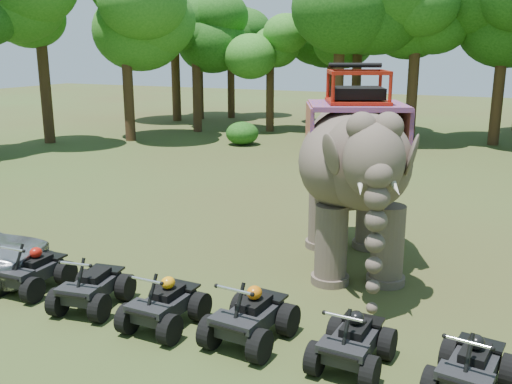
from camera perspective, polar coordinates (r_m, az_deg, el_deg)
ground at (r=12.79m, az=-2.27°, el=-9.50°), size 110.00×110.00×0.00m
elephant at (r=13.62m, az=9.85°, el=2.33°), size 4.50×6.19×4.76m
atv_0 at (r=13.37m, az=-21.47°, el=-6.81°), size 1.16×1.57×1.14m
atv_1 at (r=12.11m, az=-16.11°, el=-8.48°), size 1.37×1.73×1.17m
atv_2 at (r=11.03m, az=-9.16°, el=-10.38°), size 1.20×1.61×1.17m
atv_3 at (r=10.37m, az=-0.58°, el=-11.64°), size 1.36×1.77×1.24m
atv_4 at (r=9.79m, az=9.67°, el=-13.86°), size 1.21×1.61×1.15m
atv_5 at (r=9.54m, az=20.85°, el=-15.46°), size 1.34×1.70×1.15m
tree_0 at (r=32.45m, az=15.58°, el=12.94°), size 6.53×6.53×9.34m
tree_1 at (r=33.22m, az=23.37°, el=12.41°), size 6.60×6.60×9.43m
tree_26 at (r=33.34m, az=-20.58°, el=12.66°), size 6.59×6.59×9.42m
tree_27 at (r=32.86m, az=-12.82°, el=12.90°), size 6.37×6.37×9.09m
tree_28 at (r=35.87m, az=-6.00°, el=12.34°), size 5.56×5.56×7.94m
tree_29 at (r=35.81m, az=1.42°, el=11.26°), size 4.55×4.55×6.50m
tree_30 at (r=31.67m, az=8.31°, el=13.43°), size 6.65×6.65×9.50m
tree_31 at (r=41.46m, az=-8.13°, el=14.24°), size 7.29×7.29×10.41m
tree_32 at (r=36.68m, az=10.11°, el=13.25°), size 6.45×6.45×9.22m
tree_35 at (r=42.34m, az=-5.72°, el=12.69°), size 5.61×5.61×8.02m
tree_36 at (r=42.93m, az=-2.53°, el=12.56°), size 5.39×5.39×7.70m
tree_37 at (r=40.77m, az=7.58°, el=12.06°), size 5.10×5.10×7.28m
tree_40 at (r=38.99m, az=7.52°, el=12.12°), size 5.24×5.24×7.49m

